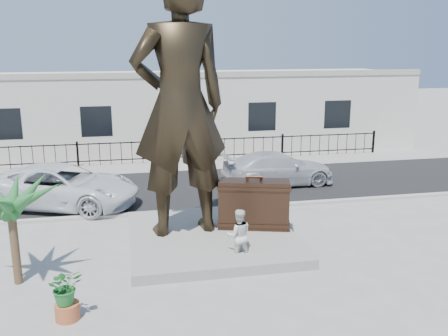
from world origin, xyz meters
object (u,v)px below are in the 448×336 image
(statue, at_px, (180,105))
(suitcase, at_px, (254,204))
(tourist, at_px, (238,235))
(car_white, at_px, (62,186))

(statue, height_order, suitcase, statue)
(suitcase, xyz_separation_m, tourist, (-0.92, -1.76, -0.31))
(statue, xyz_separation_m, car_white, (-4.16, 4.23, -3.53))
(statue, xyz_separation_m, tourist, (1.41, -1.94, -3.58))
(statue, relative_size, tourist, 5.16)
(statue, distance_m, tourist, 4.31)
(suitcase, bearing_deg, tourist, -101.87)
(tourist, relative_size, car_white, 0.27)
(statue, bearing_deg, car_white, -53.84)
(suitcase, height_order, tourist, suitcase)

